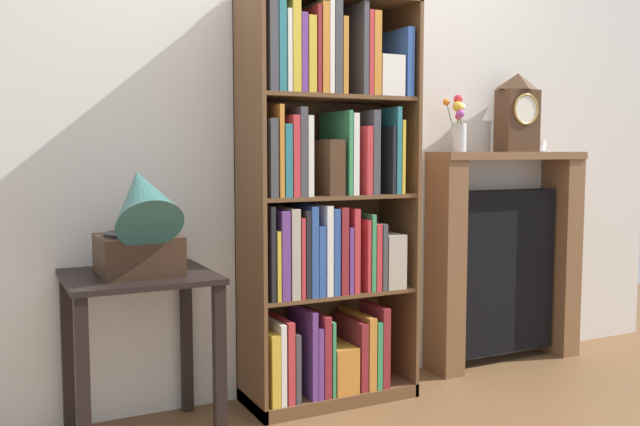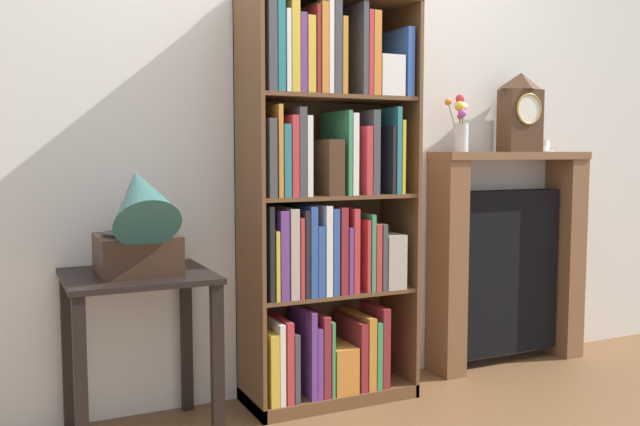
# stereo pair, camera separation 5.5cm
# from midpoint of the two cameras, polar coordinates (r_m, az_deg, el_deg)

# --- Properties ---
(ground_plane) EXTENTS (7.33, 6.40, 0.02)m
(ground_plane) POSITION_cam_midpoint_polar(r_m,az_deg,el_deg) (3.21, 1.18, -15.89)
(ground_plane) COLOR brown
(wall_back) EXTENTS (4.33, 0.08, 2.62)m
(wall_back) POSITION_cam_midpoint_polar(r_m,az_deg,el_deg) (3.35, 0.34, 8.03)
(wall_back) COLOR silver
(wall_back) RESTS_ON ground
(bookshelf) EXTENTS (0.77, 0.35, 1.82)m
(bookshelf) POSITION_cam_midpoint_polar(r_m,az_deg,el_deg) (3.09, -0.27, 0.20)
(bookshelf) COLOR brown
(bookshelf) RESTS_ON ground
(side_table_left) EXTENTS (0.56, 0.53, 0.67)m
(side_table_left) POSITION_cam_midpoint_polar(r_m,az_deg,el_deg) (2.81, -15.25, -8.02)
(side_table_left) COLOR black
(side_table_left) RESTS_ON ground
(gramophone) EXTENTS (0.30, 0.45, 0.49)m
(gramophone) POSITION_cam_midpoint_polar(r_m,az_deg,el_deg) (2.69, -15.18, -0.84)
(gramophone) COLOR #382316
(gramophone) RESTS_ON side_table_left
(fireplace_mantel) EXTENTS (0.92, 0.22, 1.14)m
(fireplace_mantel) POSITION_cam_midpoint_polar(r_m,az_deg,el_deg) (3.83, 14.59, -3.76)
(fireplace_mantel) COLOR brown
(fireplace_mantel) RESTS_ON ground
(mantel_clock) EXTENTS (0.22, 0.13, 0.41)m
(mantel_clock) POSITION_cam_midpoint_polar(r_m,az_deg,el_deg) (3.82, 15.66, 8.01)
(mantel_clock) COLOR #472D1C
(mantel_clock) RESTS_ON fireplace_mantel
(flower_vase) EXTENTS (0.11, 0.12, 0.29)m
(flower_vase) POSITION_cam_midpoint_polar(r_m,az_deg,el_deg) (3.57, 10.98, 7.27)
(flower_vase) COLOR silver
(flower_vase) RESTS_ON fireplace_mantel
(teacup_with_saucer) EXTENTS (0.14, 0.14, 0.06)m
(teacup_with_saucer) POSITION_cam_midpoint_polar(r_m,az_deg,el_deg) (3.91, 17.17, 5.29)
(teacup_with_saucer) COLOR white
(teacup_with_saucer) RESTS_ON fireplace_mantel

